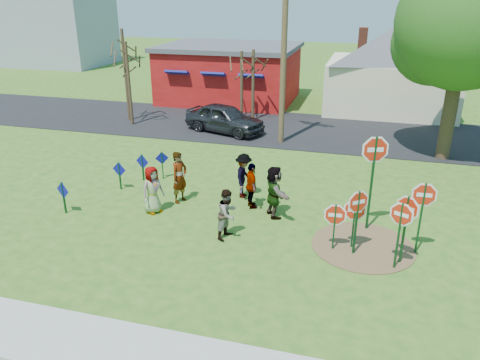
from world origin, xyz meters
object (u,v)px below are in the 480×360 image
(leafy_tree, at_px, (467,30))
(utility_pole, at_px, (284,46))
(stop_sign_a, at_px, (335,218))
(stop_sign_c, at_px, (407,215))
(stop_sign_d, at_px, (423,201))
(stop_sign_b, at_px, (374,159))
(person_b, at_px, (180,177))
(suv, at_px, (225,118))
(person_a, at_px, (152,190))

(leafy_tree, bearing_deg, utility_pole, 177.35)
(stop_sign_a, height_order, stop_sign_c, stop_sign_c)
(stop_sign_c, bearing_deg, stop_sign_d, 89.46)
(stop_sign_b, relative_size, stop_sign_c, 1.50)
(stop_sign_c, height_order, stop_sign_d, stop_sign_d)
(person_b, height_order, leafy_tree, leafy_tree)
(suv, xyz_separation_m, utility_pole, (3.40, -1.03, 4.09))
(person_b, distance_m, utility_pole, 9.42)
(stop_sign_b, xyz_separation_m, leafy_tree, (3.44, 8.27, 3.39))
(utility_pole, bearing_deg, stop_sign_a, -70.71)
(stop_sign_a, height_order, utility_pole, utility_pole)
(stop_sign_b, relative_size, person_a, 1.95)
(stop_sign_b, distance_m, stop_sign_c, 2.34)
(suv, relative_size, leafy_tree, 0.50)
(stop_sign_c, distance_m, person_b, 8.21)
(stop_sign_a, distance_m, stop_sign_d, 2.59)
(stop_sign_c, height_order, utility_pole, utility_pole)
(stop_sign_b, relative_size, stop_sign_d, 1.40)
(stop_sign_a, relative_size, stop_sign_d, 0.68)
(stop_sign_a, xyz_separation_m, person_b, (-5.88, 2.03, -0.10))
(stop_sign_c, height_order, person_a, stop_sign_c)
(stop_sign_a, height_order, person_b, person_b)
(stop_sign_d, xyz_separation_m, person_b, (-8.34, 1.57, -0.76))
(stop_sign_a, xyz_separation_m, utility_pole, (-3.60, 10.29, 3.83))
(stop_sign_a, bearing_deg, utility_pole, 105.65)
(stop_sign_b, xyz_separation_m, person_b, (-6.86, 0.38, -1.49))
(stop_sign_d, distance_m, utility_pole, 11.97)
(stop_sign_b, bearing_deg, stop_sign_a, -140.55)
(stop_sign_d, bearing_deg, person_a, 173.75)
(stop_sign_b, xyz_separation_m, stop_sign_c, (1.00, -1.91, -0.91))
(stop_sign_c, bearing_deg, stop_sign_b, 150.66)
(stop_sign_b, bearing_deg, leafy_tree, 47.52)
(stop_sign_d, bearing_deg, suv, 127.80)
(stop_sign_b, distance_m, person_b, 7.03)
(person_a, relative_size, person_b, 0.88)
(suv, bearing_deg, stop_sign_b, -122.25)
(stop_sign_d, relative_size, person_b, 1.23)
(stop_sign_c, relative_size, person_b, 1.15)
(suv, bearing_deg, stop_sign_d, -120.72)
(stop_sign_b, bearing_deg, stop_sign_c, -82.24)
(stop_sign_c, bearing_deg, person_a, -154.98)
(stop_sign_c, bearing_deg, leafy_tree, 109.54)
(suv, relative_size, utility_pole, 0.49)
(leafy_tree, bearing_deg, person_b, -142.57)
(stop_sign_d, height_order, utility_pole, utility_pole)
(stop_sign_a, bearing_deg, stop_sign_b, 55.70)
(utility_pole, relative_size, leafy_tree, 1.02)
(stop_sign_a, bearing_deg, suv, 118.09)
(person_b, bearing_deg, stop_sign_a, -89.02)
(stop_sign_c, xyz_separation_m, person_a, (-8.45, 1.19, -0.70))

